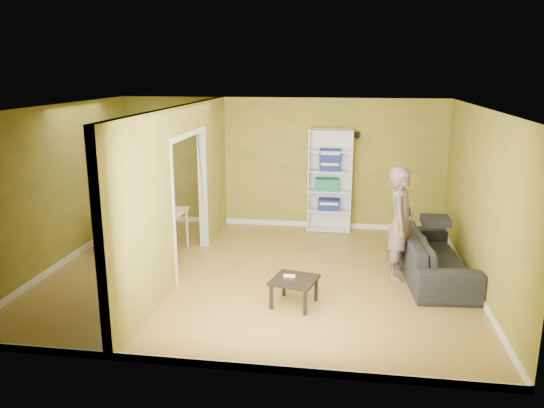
{
  "coord_description": "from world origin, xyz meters",
  "views": [
    {
      "loc": [
        1.36,
        -7.69,
        3.13
      ],
      "look_at": [
        0.2,
        0.2,
        1.1
      ],
      "focal_mm": 35.0,
      "sensor_mm": 36.0,
      "label": 1
    }
  ],
  "objects_px": {
    "bookshelf": "(330,180)",
    "chair_near": "(135,238)",
    "sofa": "(433,249)",
    "chair_left": "(107,223)",
    "chair_far": "(165,215)",
    "person": "(401,214)",
    "dining_table": "(149,215)",
    "coffee_table": "(294,282)"
  },
  "relations": [
    {
      "from": "person",
      "to": "chair_near",
      "type": "height_order",
      "value": "person"
    },
    {
      "from": "sofa",
      "to": "chair_left",
      "type": "distance_m",
      "value": 5.58
    },
    {
      "from": "person",
      "to": "bookshelf",
      "type": "relative_size",
      "value": 1.02
    },
    {
      "from": "coffee_table",
      "to": "chair_near",
      "type": "xyz_separation_m",
      "value": [
        -2.75,
        1.19,
        0.12
      ]
    },
    {
      "from": "coffee_table",
      "to": "chair_left",
      "type": "relative_size",
      "value": 0.6
    },
    {
      "from": "person",
      "to": "dining_table",
      "type": "distance_m",
      "value": 4.26
    },
    {
      "from": "sofa",
      "to": "chair_far",
      "type": "distance_m",
      "value": 4.77
    },
    {
      "from": "sofa",
      "to": "chair_left",
      "type": "xyz_separation_m",
      "value": [
        -5.56,
        0.48,
        0.04
      ]
    },
    {
      "from": "sofa",
      "to": "coffee_table",
      "type": "bearing_deg",
      "value": 119.39
    },
    {
      "from": "bookshelf",
      "to": "dining_table",
      "type": "distance_m",
      "value": 3.57
    },
    {
      "from": "coffee_table",
      "to": "chair_far",
      "type": "bearing_deg",
      "value": 138.4
    },
    {
      "from": "chair_near",
      "to": "chair_left",
      "type": "bearing_deg",
      "value": 163.19
    },
    {
      "from": "sofa",
      "to": "dining_table",
      "type": "bearing_deg",
      "value": 80.26
    },
    {
      "from": "coffee_table",
      "to": "dining_table",
      "type": "height_order",
      "value": "dining_table"
    },
    {
      "from": "sofa",
      "to": "coffee_table",
      "type": "distance_m",
      "value": 2.43
    },
    {
      "from": "person",
      "to": "chair_far",
      "type": "height_order",
      "value": "person"
    },
    {
      "from": "sofa",
      "to": "person",
      "type": "distance_m",
      "value": 0.81
    },
    {
      "from": "person",
      "to": "bookshelf",
      "type": "distance_m",
      "value": 2.69
    },
    {
      "from": "dining_table",
      "to": "chair_left",
      "type": "relative_size",
      "value": 1.26
    },
    {
      "from": "bookshelf",
      "to": "chair_near",
      "type": "relative_size",
      "value": 2.24
    },
    {
      "from": "bookshelf",
      "to": "chair_left",
      "type": "bearing_deg",
      "value": -155.14
    },
    {
      "from": "person",
      "to": "coffee_table",
      "type": "height_order",
      "value": "person"
    },
    {
      "from": "coffee_table",
      "to": "bookshelf",
      "type": "bearing_deg",
      "value": 84.94
    },
    {
      "from": "chair_near",
      "to": "dining_table",
      "type": "bearing_deg",
      "value": 109.95
    },
    {
      "from": "sofa",
      "to": "person",
      "type": "xyz_separation_m",
      "value": [
        -0.54,
        -0.15,
        0.58
      ]
    },
    {
      "from": "coffee_table",
      "to": "chair_left",
      "type": "bearing_deg",
      "value": 152.63
    },
    {
      "from": "bookshelf",
      "to": "coffee_table",
      "type": "distance_m",
      "value": 3.71
    },
    {
      "from": "chair_left",
      "to": "sofa",
      "type": "bearing_deg",
      "value": 92.24
    },
    {
      "from": "bookshelf",
      "to": "chair_far",
      "type": "bearing_deg",
      "value": -156.71
    },
    {
      "from": "person",
      "to": "coffee_table",
      "type": "relative_size",
      "value": 3.58
    },
    {
      "from": "bookshelf",
      "to": "chair_near",
      "type": "bearing_deg",
      "value": -141.52
    },
    {
      "from": "person",
      "to": "coffee_table",
      "type": "distance_m",
      "value": 2.03
    },
    {
      "from": "coffee_table",
      "to": "chair_far",
      "type": "distance_m",
      "value": 3.55
    },
    {
      "from": "bookshelf",
      "to": "chair_far",
      "type": "relative_size",
      "value": 1.94
    },
    {
      "from": "sofa",
      "to": "chair_left",
      "type": "bearing_deg",
      "value": 80.56
    },
    {
      "from": "person",
      "to": "chair_left",
      "type": "relative_size",
      "value": 2.14
    },
    {
      "from": "person",
      "to": "chair_near",
      "type": "relative_size",
      "value": 2.28
    },
    {
      "from": "dining_table",
      "to": "chair_near",
      "type": "height_order",
      "value": "chair_near"
    },
    {
      "from": "dining_table",
      "to": "chair_near",
      "type": "xyz_separation_m",
      "value": [
        -0.03,
        -0.6,
        -0.22
      ]
    },
    {
      "from": "chair_far",
      "to": "coffee_table",
      "type": "bearing_deg",
      "value": 116.24
    },
    {
      "from": "bookshelf",
      "to": "chair_left",
      "type": "xyz_separation_m",
      "value": [
        -3.87,
        -1.79,
        -0.53
      ]
    },
    {
      "from": "coffee_table",
      "to": "chair_near",
      "type": "height_order",
      "value": "chair_near"
    }
  ]
}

